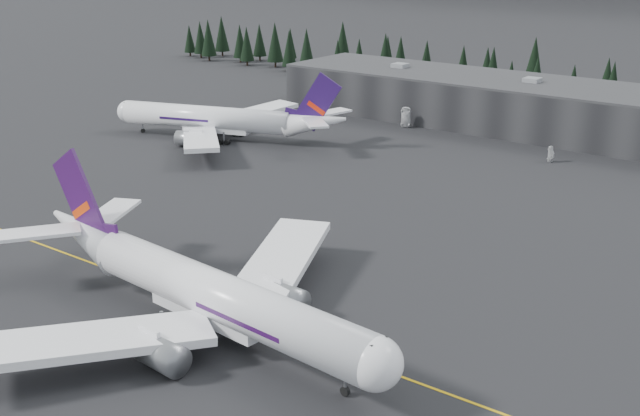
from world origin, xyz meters
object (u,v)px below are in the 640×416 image
Objects in this scene: gse_vehicle_a at (406,124)px; terminal at (567,111)px; gse_vehicle_b at (551,159)px; jet_main at (196,287)px; jet_parked at (226,120)px.

terminal is at bearing 14.75° from gse_vehicle_a.
gse_vehicle_b is (6.93, -27.07, -5.66)m from terminal.
jet_main is at bearing -89.98° from terminal.
jet_parked is (-66.09, -55.98, -1.14)m from terminal.
jet_main is 17.72× the size of gse_vehicle_b.
terminal is 2.64× the size of jet_parked.
gse_vehicle_a is 45.13m from gse_vehicle_b.
gse_vehicle_b is at bearing -22.73° from gse_vehicle_a.
jet_main is 1.10× the size of jet_parked.
jet_parked reaches higher than gse_vehicle_a.
jet_parked is at bearing 135.81° from jet_main.
gse_vehicle_a is at bearing -99.18° from gse_vehicle_b.
jet_parked reaches higher than terminal.
jet_main reaches higher than terminal.
jet_parked is 10.84× the size of gse_vehicle_a.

